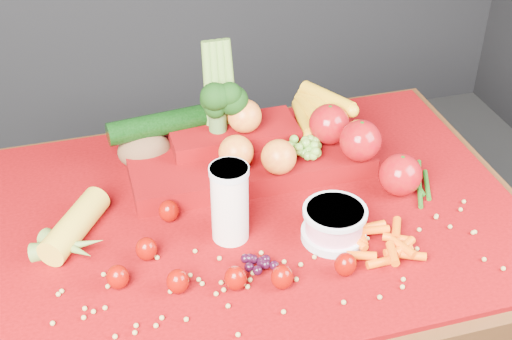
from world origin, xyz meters
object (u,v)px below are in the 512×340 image
object	(u,v)px
yogurt_bowl	(334,223)
produce_mound	(265,143)
table	(259,250)
milk_glass	(230,201)

from	to	relation	value
yogurt_bowl	produce_mound	distance (m)	0.28
table	milk_glass	world-z (taller)	milk_glass
table	produce_mound	distance (m)	0.23
yogurt_bowl	produce_mound	world-z (taller)	produce_mound
table	milk_glass	distance (m)	0.22
table	yogurt_bowl	world-z (taller)	yogurt_bowl
produce_mound	milk_glass	bearing A→B (deg)	-122.16
milk_glass	yogurt_bowl	xyz separation A→B (m)	(0.19, -0.06, -0.05)
milk_glass	yogurt_bowl	world-z (taller)	milk_glass
table	produce_mound	xyz separation A→B (m)	(0.06, 0.15, 0.17)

